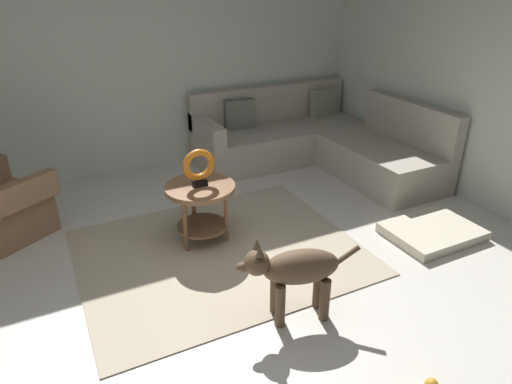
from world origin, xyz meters
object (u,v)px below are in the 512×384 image
sectional_couch (315,143)px  dog (295,271)px  dog_bed_mat (432,232)px  torus_sculpture (199,167)px  side_table (201,199)px

sectional_couch → dog: 2.85m
dog_bed_mat → torus_sculpture: bearing=155.4°
side_table → dog: size_ratio=0.72×
torus_sculpture → dog: bearing=-80.4°
dog_bed_mat → dog: (-1.68, -0.35, 0.33)m
dog → sectional_couch: bearing=-21.4°
sectional_couch → side_table: sectional_couch is taller
side_table → dog: (0.21, -1.22, -0.04)m
sectional_couch → dog_bed_mat: 1.96m
sectional_couch → torus_sculpture: sectional_couch is taller
sectional_couch → dog: bearing=-126.3°
torus_sculpture → dog_bed_mat: (1.89, -0.87, -0.67)m
side_table → torus_sculpture: 0.29m
torus_sculpture → dog: (0.21, -1.22, -0.33)m
sectional_couch → dog_bed_mat: (-0.01, -1.94, -0.24)m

